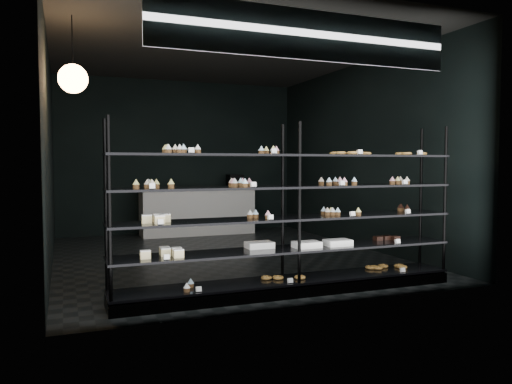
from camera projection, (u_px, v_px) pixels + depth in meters
room at (222, 155)px, 7.80m from camera, size 5.01×6.01×3.20m
display_shelf at (289, 238)px, 5.58m from camera, size 4.00×0.50×1.91m
signage at (308, 35)px, 5.01m from camera, size 3.30×0.05×0.50m
pendant_lamp at (73, 79)px, 5.81m from camera, size 0.34×0.34×0.90m
service_counter at (198, 210)px, 10.28m from camera, size 2.40×0.65×1.23m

